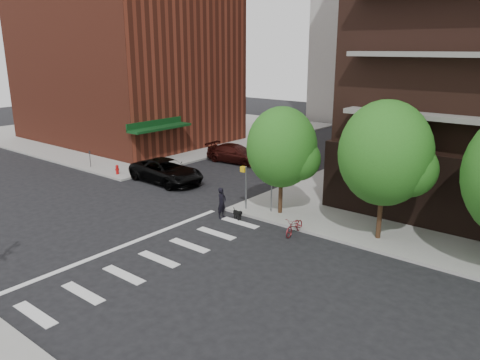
{
  "coord_description": "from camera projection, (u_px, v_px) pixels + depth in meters",
  "views": [
    {
      "loc": [
        18.43,
        -13.05,
        9.48
      ],
      "look_at": [
        3.0,
        6.0,
        2.5
      ],
      "focal_mm": 35.0,
      "sensor_mm": 36.0,
      "label": 1
    }
  ],
  "objects": [
    {
      "name": "midrise_nw",
      "position": [
        123.0,
        40.0,
        47.49
      ],
      "size": [
        21.4,
        15.5,
        20.0
      ],
      "color": "maroon",
      "rests_on": "sidewalk_nw"
    },
    {
      "name": "parking_meter",
      "position": [
        90.0,
        157.0,
        37.55
      ],
      "size": [
        0.1,
        0.08,
        1.32
      ],
      "color": "black",
      "rests_on": "sidewalk_nw"
    },
    {
      "name": "fire_hydrant",
      "position": [
        117.0,
        169.0,
        35.54
      ],
      "size": [
        0.24,
        0.24,
        0.73
      ],
      "color": "#A50C0C",
      "rests_on": "sidewalk_nw"
    },
    {
      "name": "pedestrian_signal",
      "position": [
        252.0,
        182.0,
        27.52
      ],
      "size": [
        2.18,
        0.67,
        2.6
      ],
      "color": "slate",
      "rests_on": "sidewalk_ne"
    },
    {
      "name": "dog",
      "position": [
        238.0,
        214.0,
        26.54
      ],
      "size": [
        0.72,
        0.37,
        0.6
      ],
      "rotation": [
        0.0,
        0.0,
        -0.32
      ],
      "color": "black",
      "rests_on": "ground"
    },
    {
      "name": "parked_car_silver",
      "position": [
        274.0,
        147.0,
        42.61
      ],
      "size": [
        1.87,
        4.38,
        1.41
      ],
      "primitive_type": "imported",
      "rotation": [
        0.0,
        0.0,
        1.66
      ],
      "color": "#ABAEB2",
      "rests_on": "ground"
    },
    {
      "name": "sidewalk_nw",
      "position": [
        154.0,
        129.0,
        55.88
      ],
      "size": [
        31.0,
        33.0,
        0.15
      ],
      "primitive_type": "cube",
      "color": "gray",
      "rests_on": "ground"
    },
    {
      "name": "tree_b",
      "position": [
        385.0,
        153.0,
        22.56
      ],
      "size": [
        4.5,
        4.5,
        6.65
      ],
      "color": "#301E11",
      "rests_on": "sidewalk_ne"
    },
    {
      "name": "scooter",
      "position": [
        295.0,
        226.0,
        24.44
      ],
      "size": [
        0.82,
        1.87,
        0.95
      ],
      "primitive_type": "imported",
      "rotation": [
        0.0,
        0.0,
        0.11
      ],
      "color": "maroon",
      "rests_on": "ground"
    },
    {
      "name": "tree_a",
      "position": [
        282.0,
        147.0,
        26.33
      ],
      "size": [
        4.0,
        4.0,
        5.9
      ],
      "color": "#301E11",
      "rests_on": "sidewalk_ne"
    },
    {
      "name": "dog_walker",
      "position": [
        222.0,
        203.0,
        26.74
      ],
      "size": [
        0.7,
        0.5,
        1.79
      ],
      "primitive_type": "imported",
      "rotation": [
        0.0,
        0.0,
        1.68
      ],
      "color": "black",
      "rests_on": "ground"
    },
    {
      "name": "parked_car_maroon",
      "position": [
        235.0,
        154.0,
        39.68
      ],
      "size": [
        2.51,
        5.41,
        1.53
      ],
      "primitive_type": "imported",
      "rotation": [
        0.0,
        0.0,
        1.64
      ],
      "color": "#36110E",
      "rests_on": "ground"
    },
    {
      "name": "crosswalk",
      "position": [
        148.0,
        255.0,
        22.17
      ],
      "size": [
        3.85,
        13.0,
        0.01
      ],
      "color": "silver",
      "rests_on": "ground"
    },
    {
      "name": "parked_car_black",
      "position": [
        166.0,
        171.0,
        33.81
      ],
      "size": [
        3.11,
        6.18,
        1.68
      ],
      "primitive_type": "imported",
      "rotation": [
        0.0,
        0.0,
        1.52
      ],
      "color": "black",
      "rests_on": "ground"
    },
    {
      "name": "ground",
      "position": [
        119.0,
        243.0,
        23.51
      ],
      "size": [
        120.0,
        120.0,
        0.0
      ],
      "primitive_type": "plane",
      "color": "black",
      "rests_on": "ground"
    }
  ]
}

